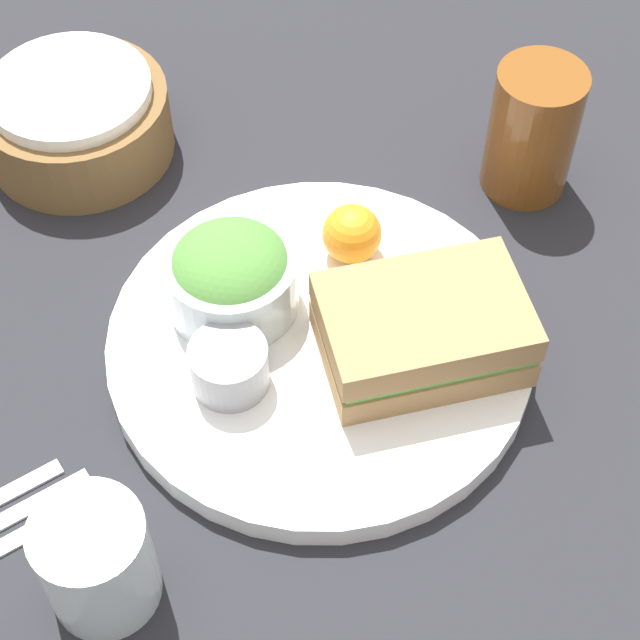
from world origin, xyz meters
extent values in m
plane|color=#232328|center=(0.00, 0.00, 0.00)|extent=(4.00, 4.00, 0.00)
cylinder|color=white|center=(0.00, 0.00, 0.01)|extent=(0.32, 0.32, 0.02)
cube|color=#A37A4C|center=(0.07, -0.02, 0.03)|extent=(0.16, 0.12, 0.02)
cube|color=#6BB24C|center=(0.07, -0.02, 0.05)|extent=(0.15, 0.11, 0.01)
cube|color=#A37A4C|center=(0.07, -0.02, 0.07)|extent=(0.16, 0.12, 0.02)
cylinder|color=silver|center=(-0.06, 0.04, 0.05)|extent=(0.10, 0.10, 0.05)
ellipsoid|color=#4C8438|center=(-0.06, 0.04, 0.06)|extent=(0.09, 0.09, 0.05)
cylinder|color=#99999E|center=(-0.07, -0.03, 0.04)|extent=(0.06, 0.06, 0.04)
sphere|color=orange|center=(0.03, 0.08, 0.05)|extent=(0.05, 0.05, 0.05)
cylinder|color=brown|center=(0.19, 0.17, 0.06)|extent=(0.07, 0.07, 0.12)
cylinder|color=brown|center=(-0.19, 0.24, 0.03)|extent=(0.16, 0.16, 0.06)
cylinder|color=white|center=(-0.19, 0.24, 0.07)|extent=(0.14, 0.14, 0.01)
cylinder|color=silver|center=(-0.16, -0.18, 0.04)|extent=(0.07, 0.07, 0.09)
camera|label=1|loc=(-0.04, -0.47, 0.67)|focal=60.00mm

